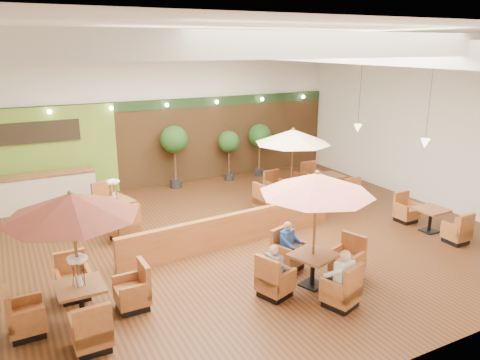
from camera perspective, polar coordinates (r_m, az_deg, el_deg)
room at (r=13.31m, az=-1.64°, el=9.58°), size 14.04×14.00×5.52m
service_counter at (r=16.47m, az=-22.46°, el=-1.21°), size 3.00×0.75×1.18m
booth_divider at (r=12.47m, az=-0.81°, el=-6.03°), size 6.40×0.70×0.89m
table_0 at (r=9.15m, az=-19.53°, el=-6.34°), size 2.59×2.59×2.66m
table_1 at (r=10.05m, az=9.19°, el=-3.52°), size 2.74×2.74×2.65m
table_2 at (r=15.09m, az=6.39°, el=3.21°), size 2.62×2.62×2.64m
table_3 at (r=14.09m, az=-16.11°, el=-3.93°), size 2.05×2.94×1.61m
table_4 at (r=14.42m, az=22.17°, el=-4.59°), size 0.81×2.36×0.89m
table_5 at (r=16.60m, az=9.93°, el=-0.86°), size 1.78×2.63×0.98m
topiary_0 at (r=17.28m, az=-8.02°, el=4.62°), size 1.01×1.01×2.34m
topiary_1 at (r=18.17m, az=-1.37°, el=4.46°), size 0.85×0.85×1.97m
topiary_2 at (r=18.78m, az=2.41°, el=5.18°), size 0.91×0.91×2.12m
diner_0 at (r=9.76m, az=12.34°, el=-10.97°), size 0.42×0.37×0.81m
diner_1 at (r=11.18m, az=5.98°, el=-7.27°), size 0.40×0.38×0.71m
diner_2 at (r=9.96m, az=4.34°, el=-10.25°), size 0.33×0.38×0.73m
diner_3 at (r=14.60m, az=8.36°, el=-1.57°), size 0.39×0.32×0.78m
diner_4 at (r=15.90m, az=9.17°, el=-0.23°), size 0.33×0.38×0.71m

